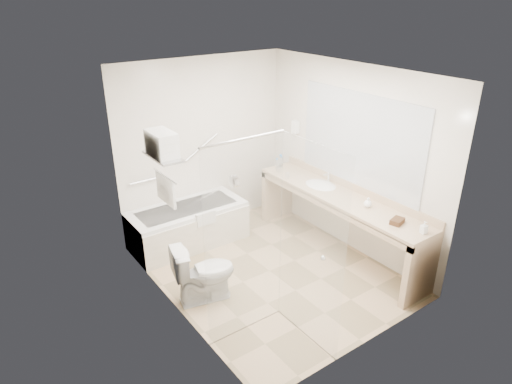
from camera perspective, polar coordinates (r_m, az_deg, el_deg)
floor at (r=5.94m, az=1.71°, el=-9.81°), size 3.20×3.20×0.00m
ceiling at (r=4.99m, az=2.07°, el=14.72°), size 2.60×3.20×0.10m
wall_back at (r=6.60m, az=-6.61°, el=5.75°), size 2.60×0.10×2.50m
wall_front at (r=4.31m, az=14.92°, el=-5.40°), size 2.60×0.10×2.50m
wall_left at (r=4.73m, az=-10.76°, el=-2.21°), size 0.10×3.20×2.50m
wall_right at (r=6.17m, az=11.55°, el=4.07°), size 0.10×3.20×2.50m
bathtub at (r=6.48m, az=-8.48°, el=-4.13°), size 1.60×0.73×0.59m
grab_bar_short at (r=6.30m, az=-13.84°, el=1.35°), size 0.40×0.03×0.03m
grab_bar_long at (r=6.54m, az=-6.82°, el=5.58°), size 0.53×0.03×0.33m
shower_enclosure at (r=4.42m, az=2.61°, el=-6.48°), size 0.96×0.91×2.11m
towel_shelf at (r=4.89m, az=-11.62°, el=4.99°), size 0.24×0.55×0.81m
vanity_counter at (r=6.12m, az=10.31°, el=-2.19°), size 0.55×2.70×0.95m
sink at (r=6.32m, az=8.07°, el=0.64°), size 0.40×0.52×0.14m
faucet at (r=6.37m, az=9.08°, el=1.85°), size 0.03×0.03×0.14m
mirror at (r=5.97m, az=12.77°, el=6.34°), size 0.02×2.00×1.20m
hairdryer_unit at (r=6.79m, az=4.95°, el=8.12°), size 0.08×0.10×0.18m
toilet at (r=5.31m, az=-6.52°, el=-10.01°), size 0.78×0.55×0.70m
amenity_basket at (r=5.47m, az=17.24°, el=-3.50°), size 0.20×0.16×0.06m
soap_bottle_a at (r=5.35m, az=20.21°, el=-4.54°), size 0.08×0.15×0.07m
soap_bottle_b at (r=5.76m, az=13.80°, el=-1.39°), size 0.12×0.14×0.10m
water_bottle_left at (r=6.85m, az=3.07°, el=3.84°), size 0.06×0.06×0.20m
water_bottle_mid at (r=6.79m, az=2.62°, el=3.53°), size 0.05×0.05×0.17m
water_bottle_right at (r=6.86m, az=3.18°, el=3.78°), size 0.05×0.05×0.18m
drinking_glass_near at (r=6.68m, az=2.84°, el=2.91°), size 0.08×0.08×0.10m
drinking_glass_far at (r=6.46m, az=3.95°, el=2.07°), size 0.07×0.07×0.08m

